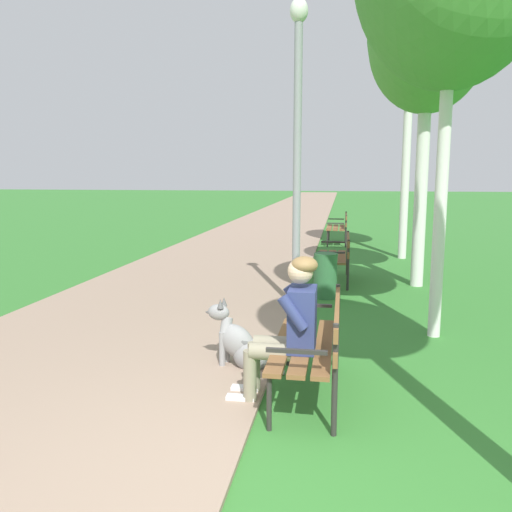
% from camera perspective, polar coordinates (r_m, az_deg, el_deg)
% --- Properties ---
extents(ground_plane, '(120.00, 120.00, 0.00)m').
position_cam_1_polar(ground_plane, '(3.48, -0.20, -24.21)').
color(ground_plane, '#33752D').
extents(paved_path, '(3.80, 60.00, 0.04)m').
position_cam_1_polar(paved_path, '(27.06, 4.04, 4.84)').
color(paved_path, gray).
rests_on(paved_path, ground).
extents(park_bench_near, '(0.55, 1.50, 0.85)m').
position_cam_1_polar(park_bench_near, '(4.56, 6.45, -8.93)').
color(park_bench_near, brown).
rests_on(park_bench_near, ground).
extents(park_bench_mid, '(0.55, 1.50, 0.85)m').
position_cam_1_polar(park_bench_mid, '(9.42, 8.88, 0.27)').
color(park_bench_mid, brown).
rests_on(park_bench_mid, ground).
extents(park_bench_far, '(0.55, 1.50, 0.85)m').
position_cam_1_polar(park_bench_far, '(14.70, 9.07, 3.32)').
color(park_bench_far, brown).
rests_on(park_bench_far, ground).
extents(person_seated_on_near_bench, '(0.74, 0.49, 1.25)m').
position_cam_1_polar(person_seated_on_near_bench, '(4.36, 3.62, -7.43)').
color(person_seated_on_near_bench, gray).
rests_on(person_seated_on_near_bench, ground).
extents(dog_grey, '(0.83, 0.35, 0.71)m').
position_cam_1_polar(dog_grey, '(5.19, -1.65, -9.58)').
color(dog_grey, gray).
rests_on(dog_grey, ground).
extents(lamp_post_near, '(0.24, 0.24, 4.19)m').
position_cam_1_polar(lamp_post_near, '(7.28, 4.52, 10.93)').
color(lamp_post_near, gray).
rests_on(lamp_post_near, ground).
extents(birch_tree_third, '(1.90, 1.91, 5.21)m').
position_cam_1_polar(birch_tree_third, '(9.52, 18.24, 21.21)').
color(birch_tree_third, silver).
rests_on(birch_tree_third, ground).
extents(birch_tree_fourth, '(1.89, 1.81, 6.46)m').
position_cam_1_polar(birch_tree_fourth, '(12.70, 16.60, 22.31)').
color(birch_tree_fourth, silver).
rests_on(birch_tree_fourth, ground).
extents(litter_bin, '(0.36, 0.36, 0.70)m').
position_cam_1_polar(litter_bin, '(8.20, 7.57, -2.13)').
color(litter_bin, '#2D6638').
rests_on(litter_bin, ground).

